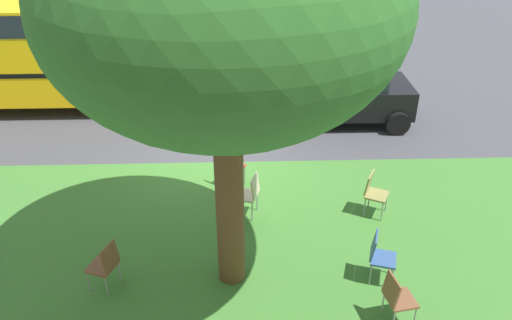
{
  "coord_description": "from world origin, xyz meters",
  "views": [
    {
      "loc": [
        -0.62,
        10.5,
        6.0
      ],
      "look_at": [
        -0.92,
        1.6,
        0.86
      ],
      "focal_mm": 36.2,
      "sensor_mm": 36.0,
      "label": 1
    }
  ],
  "objects_px": {
    "chair_0": "(105,264)",
    "chair_1": "(374,191)",
    "chair_3": "(250,192)",
    "street_tree": "(224,6)",
    "parked_car": "(340,91)",
    "chair_4": "(397,296)",
    "school_bus": "(2,44)",
    "chair_5": "(231,165)",
    "chair_2": "(379,254)"
  },
  "relations": [
    {
      "from": "chair_0",
      "to": "chair_5",
      "type": "height_order",
      "value": "same"
    },
    {
      "from": "chair_2",
      "to": "school_bus",
      "type": "height_order",
      "value": "school_bus"
    },
    {
      "from": "chair_3",
      "to": "chair_5",
      "type": "distance_m",
      "value": 1.13
    },
    {
      "from": "parked_car",
      "to": "chair_3",
      "type": "bearing_deg",
      "value": 59.7
    },
    {
      "from": "chair_1",
      "to": "school_bus",
      "type": "distance_m",
      "value": 10.65
    },
    {
      "from": "chair_0",
      "to": "chair_3",
      "type": "bearing_deg",
      "value": -140.09
    },
    {
      "from": "chair_0",
      "to": "chair_3",
      "type": "height_order",
      "value": "same"
    },
    {
      "from": "chair_1",
      "to": "chair_3",
      "type": "height_order",
      "value": "same"
    },
    {
      "from": "chair_1",
      "to": "chair_2",
      "type": "bearing_deg",
      "value": 79.76
    },
    {
      "from": "chair_4",
      "to": "parked_car",
      "type": "distance_m",
      "value": 7.02
    },
    {
      "from": "chair_2",
      "to": "parked_car",
      "type": "bearing_deg",
      "value": -93.73
    },
    {
      "from": "street_tree",
      "to": "chair_2",
      "type": "distance_m",
      "value": 4.61
    },
    {
      "from": "chair_3",
      "to": "chair_4",
      "type": "height_order",
      "value": "same"
    },
    {
      "from": "chair_0",
      "to": "school_bus",
      "type": "relative_size",
      "value": 0.08
    },
    {
      "from": "chair_3",
      "to": "chair_5",
      "type": "bearing_deg",
      "value": -70.61
    },
    {
      "from": "chair_1",
      "to": "chair_5",
      "type": "distance_m",
      "value": 2.97
    },
    {
      "from": "street_tree",
      "to": "parked_car",
      "type": "height_order",
      "value": "street_tree"
    },
    {
      "from": "parked_car",
      "to": "chair_0",
      "type": "bearing_deg",
      "value": 52.11
    },
    {
      "from": "chair_1",
      "to": "chair_3",
      "type": "bearing_deg",
      "value": -0.51
    },
    {
      "from": "chair_4",
      "to": "chair_5",
      "type": "distance_m",
      "value": 4.58
    },
    {
      "from": "chair_1",
      "to": "parked_car",
      "type": "bearing_deg",
      "value": -90.82
    },
    {
      "from": "chair_5",
      "to": "parked_car",
      "type": "relative_size",
      "value": 0.24
    },
    {
      "from": "chair_0",
      "to": "school_bus",
      "type": "height_order",
      "value": "school_bus"
    },
    {
      "from": "parked_car",
      "to": "chair_1",
      "type": "bearing_deg",
      "value": 89.18
    },
    {
      "from": "street_tree",
      "to": "chair_4",
      "type": "bearing_deg",
      "value": 156.03
    },
    {
      "from": "chair_4",
      "to": "school_bus",
      "type": "relative_size",
      "value": 0.08
    },
    {
      "from": "chair_5",
      "to": "chair_3",
      "type": "bearing_deg",
      "value": 109.39
    },
    {
      "from": "chair_4",
      "to": "chair_5",
      "type": "height_order",
      "value": "same"
    },
    {
      "from": "chair_1",
      "to": "chair_3",
      "type": "xyz_separation_m",
      "value": [
        2.39,
        -0.02,
        0.0
      ]
    },
    {
      "from": "chair_0",
      "to": "chair_1",
      "type": "height_order",
      "value": "same"
    },
    {
      "from": "chair_3",
      "to": "school_bus",
      "type": "height_order",
      "value": "school_bus"
    },
    {
      "from": "chair_0",
      "to": "chair_1",
      "type": "bearing_deg",
      "value": -157.78
    },
    {
      "from": "chair_4",
      "to": "school_bus",
      "type": "xyz_separation_m",
      "value": [
        8.64,
        -8.42,
        1.24
      ]
    },
    {
      "from": "chair_0",
      "to": "parked_car",
      "type": "height_order",
      "value": "parked_car"
    },
    {
      "from": "chair_0",
      "to": "chair_2",
      "type": "height_order",
      "value": "same"
    },
    {
      "from": "chair_1",
      "to": "street_tree",
      "type": "bearing_deg",
      "value": 32.0
    },
    {
      "from": "chair_1",
      "to": "chair_5",
      "type": "height_order",
      "value": "same"
    },
    {
      "from": "school_bus",
      "to": "chair_3",
      "type": "bearing_deg",
      "value": 139.46
    },
    {
      "from": "street_tree",
      "to": "chair_1",
      "type": "bearing_deg",
      "value": -148.0
    },
    {
      "from": "chair_0",
      "to": "chair_1",
      "type": "distance_m",
      "value": 5.1
    },
    {
      "from": "street_tree",
      "to": "chair_5",
      "type": "relative_size",
      "value": 7.06
    },
    {
      "from": "chair_0",
      "to": "chair_4",
      "type": "relative_size",
      "value": 1.0
    },
    {
      "from": "chair_1",
      "to": "parked_car",
      "type": "xyz_separation_m",
      "value": [
        -0.06,
        -4.21,
        0.32
      ]
    },
    {
      "from": "street_tree",
      "to": "chair_2",
      "type": "height_order",
      "value": "street_tree"
    },
    {
      "from": "chair_1",
      "to": "school_bus",
      "type": "xyz_separation_m",
      "value": [
        8.95,
        -5.63,
        1.24
      ]
    },
    {
      "from": "chair_1",
      "to": "parked_car",
      "type": "relative_size",
      "value": 0.24
    },
    {
      "from": "chair_0",
      "to": "chair_1",
      "type": "relative_size",
      "value": 1.0
    },
    {
      "from": "chair_5",
      "to": "chair_1",
      "type": "bearing_deg",
      "value": 158.59
    },
    {
      "from": "chair_1",
      "to": "chair_2",
      "type": "xyz_separation_m",
      "value": [
        0.33,
        1.85,
        0.0
      ]
    },
    {
      "from": "chair_0",
      "to": "chair_4",
      "type": "xyz_separation_m",
      "value": [
        -4.41,
        0.86,
        0.0
      ]
    }
  ]
}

